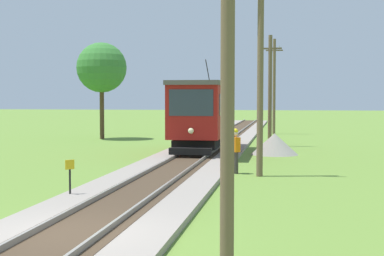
{
  "coord_description": "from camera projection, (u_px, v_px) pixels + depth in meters",
  "views": [
    {
      "loc": [
        4.37,
        -10.87,
        2.97
      ],
      "look_at": [
        -0.36,
        17.34,
        1.45
      ],
      "focal_mm": 52.43,
      "sensor_mm": 36.0,
      "label": 1
    }
  ],
  "objects": [
    {
      "name": "sleeper_bed",
      "position": [
        71.0,
        233.0,
        11.57
      ],
      "size": [
        2.04,
        120.0,
        0.01
      ],
      "primitive_type": "cube",
      "color": "#423323",
      "rests_on": "track_ballast"
    },
    {
      "name": "rail_left",
      "position": [
        38.0,
        229.0,
        11.69
      ],
      "size": [
        0.07,
        120.0,
        0.14
      ],
      "primitive_type": "cube",
      "color": "gray",
      "rests_on": "track_ballast"
    },
    {
      "name": "tree_right_near",
      "position": [
        102.0,
        68.0,
        40.72
      ],
      "size": [
        3.64,
        3.64,
        7.03
      ],
      "color": "#4C3823",
      "rests_on": "ground"
    },
    {
      "name": "utility_pole_foreground",
      "position": [
        228.0,
        44.0,
        9.37
      ],
      "size": [
        1.4,
        0.32,
        7.55
      ],
      "color": "brown",
      "rests_on": "ground"
    },
    {
      "name": "gravel_pile",
      "position": [
        275.0,
        144.0,
        29.56
      ],
      "size": [
        2.49,
        2.49,
        1.12
      ],
      "primitive_type": "cone",
      "color": "gray",
      "rests_on": "ground"
    },
    {
      "name": "track_worker",
      "position": [
        235.0,
        149.0,
        22.06
      ],
      "size": [
        0.42,
        0.45,
        1.78
      ],
      "rotation": [
        0.0,
        0.0,
        0.67
      ],
      "color": "#38332D",
      "rests_on": "ground"
    },
    {
      "name": "rail_right",
      "position": [
        104.0,
        231.0,
        11.45
      ],
      "size": [
        0.07,
        120.0,
        0.14
      ],
      "primitive_type": "cube",
      "color": "gray",
      "rests_on": "track_ballast"
    },
    {
      "name": "ground_plane",
      "position": [
        71.0,
        242.0,
        11.58
      ],
      "size": [
        260.0,
        260.0,
        0.0
      ],
      "primitive_type": "plane",
      "color": "olive"
    },
    {
      "name": "utility_pole_near_tram",
      "position": [
        260.0,
        69.0,
        21.31
      ],
      "size": [
        1.4,
        0.58,
        7.95
      ],
      "color": "brown",
      "rests_on": "ground"
    },
    {
      "name": "track_ballast",
      "position": [
        71.0,
        238.0,
        11.58
      ],
      "size": [
        4.2,
        120.0,
        0.18
      ],
      "primitive_type": "cube",
      "color": "gray",
      "rests_on": "ground"
    },
    {
      "name": "trackside_signal_marker",
      "position": [
        70.0,
        177.0,
        16.34
      ],
      "size": [
        0.21,
        0.21,
        1.18
      ],
      "color": "black",
      "rests_on": "ground"
    },
    {
      "name": "utility_pole_mid",
      "position": [
        270.0,
        89.0,
        34.57
      ],
      "size": [
        1.4,
        0.29,
        6.86
      ],
      "color": "brown",
      "rests_on": "ground"
    },
    {
      "name": "red_tram",
      "position": [
        203.0,
        113.0,
        30.09
      ],
      "size": [
        2.6,
        8.54,
        4.79
      ],
      "color": "maroon",
      "rests_on": "rail_right"
    },
    {
      "name": "utility_pole_far",
      "position": [
        274.0,
        85.0,
        46.48
      ],
      "size": [
        1.4,
        0.25,
        7.88
      ],
      "color": "brown",
      "rests_on": "ground"
    }
  ]
}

